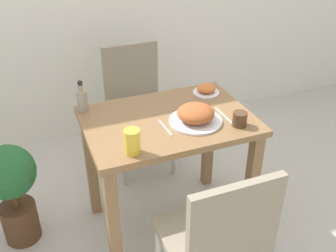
{
  "coord_description": "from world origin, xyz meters",
  "views": [
    {
      "loc": [
        -0.67,
        -1.69,
        1.8
      ],
      "look_at": [
        0.0,
        0.0,
        0.71
      ],
      "focal_mm": 42.0,
      "sensor_mm": 36.0,
      "label": 1
    }
  ],
  "objects_px": {
    "juice_glass": "(132,142)",
    "sauce_bottle": "(82,99)",
    "chair_near": "(218,239)",
    "potted_plant_left": "(11,186)",
    "chair_far": "(137,101)",
    "drink_cup": "(240,119)",
    "food_plate": "(196,115)",
    "side_plate": "(206,90)"
  },
  "relations": [
    {
      "from": "side_plate",
      "to": "potted_plant_left",
      "type": "xyz_separation_m",
      "value": [
        -1.18,
        0.01,
        -0.39
      ]
    },
    {
      "from": "sauce_bottle",
      "to": "food_plate",
      "type": "bearing_deg",
      "value": -33.16
    },
    {
      "from": "juice_glass",
      "to": "potted_plant_left",
      "type": "xyz_separation_m",
      "value": [
        -0.59,
        0.45,
        -0.43
      ]
    },
    {
      "from": "chair_far",
      "to": "side_plate",
      "type": "bearing_deg",
      "value": -61.78
    },
    {
      "from": "chair_far",
      "to": "drink_cup",
      "type": "relative_size",
      "value": 11.92
    },
    {
      "from": "chair_near",
      "to": "juice_glass",
      "type": "xyz_separation_m",
      "value": [
        -0.24,
        0.41,
        0.31
      ]
    },
    {
      "from": "sauce_bottle",
      "to": "side_plate",
      "type": "bearing_deg",
      "value": -4.78
    },
    {
      "from": "chair_near",
      "to": "side_plate",
      "type": "distance_m",
      "value": 0.95
    },
    {
      "from": "chair_far",
      "to": "sauce_bottle",
      "type": "height_order",
      "value": "sauce_bottle"
    },
    {
      "from": "drink_cup",
      "to": "sauce_bottle",
      "type": "xyz_separation_m",
      "value": [
        -0.72,
        0.46,
        0.03
      ]
    },
    {
      "from": "chair_far",
      "to": "potted_plant_left",
      "type": "relative_size",
      "value": 1.4
    },
    {
      "from": "side_plate",
      "to": "juice_glass",
      "type": "bearing_deg",
      "value": -143.81
    },
    {
      "from": "potted_plant_left",
      "to": "side_plate",
      "type": "bearing_deg",
      "value": -0.72
    },
    {
      "from": "juice_glass",
      "to": "sauce_bottle",
      "type": "relative_size",
      "value": 0.68
    },
    {
      "from": "drink_cup",
      "to": "food_plate",
      "type": "bearing_deg",
      "value": 149.75
    },
    {
      "from": "food_plate",
      "to": "sauce_bottle",
      "type": "distance_m",
      "value": 0.63
    },
    {
      "from": "food_plate",
      "to": "side_plate",
      "type": "bearing_deg",
      "value": 54.51
    },
    {
      "from": "juice_glass",
      "to": "sauce_bottle",
      "type": "bearing_deg",
      "value": 105.22
    },
    {
      "from": "chair_far",
      "to": "food_plate",
      "type": "xyz_separation_m",
      "value": [
        0.08,
        -0.81,
        0.29
      ]
    },
    {
      "from": "chair_far",
      "to": "juice_glass",
      "type": "relative_size",
      "value": 7.28
    },
    {
      "from": "potted_plant_left",
      "to": "chair_far",
      "type": "bearing_deg",
      "value": 29.6
    },
    {
      "from": "chair_near",
      "to": "chair_far",
      "type": "height_order",
      "value": "same"
    },
    {
      "from": "side_plate",
      "to": "juice_glass",
      "type": "relative_size",
      "value": 1.29
    },
    {
      "from": "chair_near",
      "to": "drink_cup",
      "type": "bearing_deg",
      "value": -127.23
    },
    {
      "from": "food_plate",
      "to": "juice_glass",
      "type": "xyz_separation_m",
      "value": [
        -0.39,
        -0.15,
        0.02
      ]
    },
    {
      "from": "side_plate",
      "to": "sauce_bottle",
      "type": "height_order",
      "value": "sauce_bottle"
    },
    {
      "from": "side_plate",
      "to": "potted_plant_left",
      "type": "height_order",
      "value": "side_plate"
    },
    {
      "from": "chair_far",
      "to": "drink_cup",
      "type": "bearing_deg",
      "value": -73.28
    },
    {
      "from": "juice_glass",
      "to": "chair_near",
      "type": "bearing_deg",
      "value": -59.36
    },
    {
      "from": "chair_near",
      "to": "potted_plant_left",
      "type": "height_order",
      "value": "chair_near"
    },
    {
      "from": "chair_near",
      "to": "potted_plant_left",
      "type": "distance_m",
      "value": 1.2
    },
    {
      "from": "food_plate",
      "to": "drink_cup",
      "type": "relative_size",
      "value": 3.74
    },
    {
      "from": "side_plate",
      "to": "juice_glass",
      "type": "xyz_separation_m",
      "value": [
        -0.59,
        -0.43,
        0.04
      ]
    },
    {
      "from": "drink_cup",
      "to": "chair_far",
      "type": "bearing_deg",
      "value": 106.72
    },
    {
      "from": "food_plate",
      "to": "sauce_bottle",
      "type": "xyz_separation_m",
      "value": [
        -0.52,
        0.34,
        0.03
      ]
    },
    {
      "from": "drink_cup",
      "to": "sauce_bottle",
      "type": "relative_size",
      "value": 0.41
    },
    {
      "from": "food_plate",
      "to": "potted_plant_left",
      "type": "height_order",
      "value": "food_plate"
    },
    {
      "from": "drink_cup",
      "to": "sauce_bottle",
      "type": "bearing_deg",
      "value": 147.61
    },
    {
      "from": "drink_cup",
      "to": "juice_glass",
      "type": "height_order",
      "value": "juice_glass"
    },
    {
      "from": "chair_near",
      "to": "sauce_bottle",
      "type": "relative_size",
      "value": 4.94
    },
    {
      "from": "food_plate",
      "to": "potted_plant_left",
      "type": "bearing_deg",
      "value": 163.09
    },
    {
      "from": "chair_far",
      "to": "drink_cup",
      "type": "height_order",
      "value": "chair_far"
    }
  ]
}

